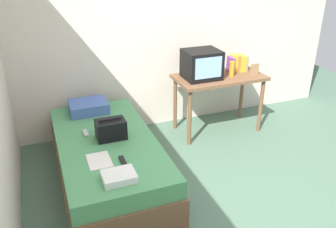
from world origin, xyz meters
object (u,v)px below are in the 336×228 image
(pillow, at_px, (89,107))
(handbag, at_px, (111,129))
(book_row, at_px, (237,63))
(bed, at_px, (108,160))
(water_bottle, at_px, (232,69))
(folded_towel, at_px, (119,176))
(remote_silver, at_px, (86,133))
(remote_dark, at_px, (123,161))
(magazine, at_px, (99,161))
(picture_frame, at_px, (255,69))
(tv, at_px, (202,64))
(desk, at_px, (219,83))

(pillow, height_order, handbag, handbag)
(book_row, bearing_deg, pillow, 179.48)
(bed, height_order, book_row, book_row)
(water_bottle, height_order, folded_towel, water_bottle)
(remote_silver, height_order, folded_towel, folded_towel)
(handbag, xyz_separation_m, remote_dark, (-0.00, -0.48, -0.09))
(water_bottle, xyz_separation_m, book_row, (0.18, 0.16, 0.01))
(folded_towel, bearing_deg, pillow, 90.15)
(magazine, bearing_deg, remote_silver, 93.17)
(book_row, bearing_deg, picture_frame, -61.70)
(bed, xyz_separation_m, remote_silver, (-0.18, 0.18, 0.26))
(magazine, relative_size, remote_dark, 1.86)
(tv, relative_size, folded_towel, 1.57)
(bed, relative_size, tv, 4.55)
(book_row, bearing_deg, water_bottle, -137.41)
(bed, xyz_separation_m, picture_frame, (2.08, 0.49, 0.61))
(book_row, distance_m, picture_frame, 0.26)
(book_row, distance_m, folded_towel, 2.50)
(book_row, bearing_deg, folded_towel, -143.85)
(remote_silver, bearing_deg, picture_frame, 7.85)
(tv, xyz_separation_m, pillow, (-1.43, 0.10, -0.40))
(handbag, relative_size, remote_dark, 1.92)
(book_row, xyz_separation_m, folded_towel, (-2.00, -1.46, -0.35))
(pillow, xyz_separation_m, magazine, (-0.10, -1.13, -0.06))
(bed, relative_size, remote_silver, 13.89)
(pillow, bearing_deg, water_bottle, -5.70)
(bed, bearing_deg, picture_frame, 13.36)
(picture_frame, bearing_deg, desk, 163.29)
(water_bottle, xyz_separation_m, magazine, (-1.92, -0.95, -0.37))
(handbag, bearing_deg, pillow, 98.20)
(book_row, xyz_separation_m, magazine, (-2.10, -1.11, -0.38))
(tv, distance_m, handbag, 1.51)
(bed, xyz_separation_m, tv, (1.38, 0.64, 0.71))
(picture_frame, distance_m, pillow, 2.16)
(magazine, height_order, remote_silver, remote_silver)
(remote_silver, bearing_deg, handbag, -37.18)
(picture_frame, xyz_separation_m, remote_silver, (-2.26, -0.31, -0.34))
(magazine, distance_m, folded_towel, 0.37)
(magazine, bearing_deg, water_bottle, 26.19)
(handbag, height_order, magazine, handbag)
(desk, height_order, magazine, desk)
(remote_dark, height_order, folded_towel, folded_towel)
(picture_frame, xyz_separation_m, magazine, (-2.22, -0.88, -0.35))
(remote_dark, bearing_deg, book_row, 32.29)
(desk, bearing_deg, water_bottle, -25.74)
(bed, bearing_deg, folded_towel, -93.49)
(water_bottle, relative_size, book_row, 0.82)
(picture_frame, bearing_deg, bed, -166.64)
(tv, relative_size, magazine, 1.52)
(tv, xyz_separation_m, folded_towel, (-1.42, -1.37, -0.43))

